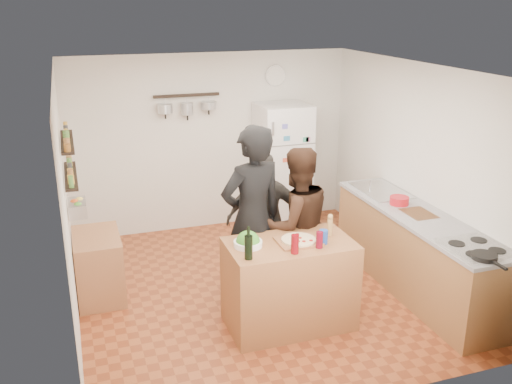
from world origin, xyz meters
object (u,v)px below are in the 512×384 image
object	(u,v)px
wine_bottle	(249,247)
person_center	(296,225)
person_left	(252,219)
person_back	(266,219)
skillet	(484,256)
red_bowl	(399,201)
wall_clock	(275,76)
side_table	(99,266)
pepper_mill	(330,227)
counter_run	(416,252)
prep_island	(289,284)
fridge	(282,167)
salt_canister	(323,237)
salad_bowl	(248,244)

from	to	relation	value
wine_bottle	person_center	world-z (taller)	person_center
person_left	person_back	xyz separation A→B (m)	(0.32, 0.48, -0.22)
person_left	skillet	xyz separation A→B (m)	(1.77, -1.43, -0.06)
red_bowl	wall_clock	bearing A→B (deg)	107.03
person_back	wall_clock	size ratio (longest dim) A/B	5.20
person_center	side_table	distance (m)	2.24
red_bowl	pepper_mill	bearing A→B (deg)	-154.41
skillet	red_bowl	world-z (taller)	red_bowl
person_center	wall_clock	world-z (taller)	wall_clock
side_table	counter_run	bearing A→B (deg)	-15.66
prep_island	fridge	world-z (taller)	fridge
salt_canister	skillet	xyz separation A→B (m)	(1.25, -0.80, -0.04)
wine_bottle	skillet	world-z (taller)	wine_bottle
side_table	person_center	bearing A→B (deg)	-19.06
red_bowl	wall_clock	distance (m)	2.67
prep_island	pepper_mill	xyz separation A→B (m)	(0.45, 0.05, 0.55)
pepper_mill	salt_canister	world-z (taller)	pepper_mill
pepper_mill	fridge	distance (m)	2.55
fridge	side_table	distance (m)	3.05
salt_canister	side_table	distance (m)	2.56
person_back	skillet	bearing A→B (deg)	139.62
person_back	prep_island	bearing A→B (deg)	96.75
person_back	wall_clock	world-z (taller)	wall_clock
skillet	fridge	world-z (taller)	fridge
fridge	wall_clock	world-z (taller)	wall_clock
person_back	person_left	bearing A→B (deg)	68.46
salad_bowl	red_bowl	size ratio (longest dim) A/B	1.27
wine_bottle	wall_clock	distance (m)	3.59
pepper_mill	skillet	world-z (taller)	pepper_mill
person_left	fridge	xyz separation A→B (m)	(1.12, 2.05, -0.10)
person_center	wall_clock	bearing A→B (deg)	-109.60
person_center	wall_clock	size ratio (longest dim) A/B	5.77
prep_island	counter_run	distance (m)	1.67
counter_run	red_bowl	distance (m)	0.62
salt_canister	counter_run	distance (m)	1.50
wine_bottle	counter_run	xyz separation A→B (m)	(2.15, 0.48, -0.57)
salt_canister	side_table	xyz separation A→B (m)	(-2.09, 1.34, -0.61)
person_back	side_table	xyz separation A→B (m)	(-1.89, 0.24, -0.41)
person_back	salt_canister	bearing A→B (deg)	112.78
counter_run	red_bowl	size ratio (longest dim) A/B	11.99
counter_run	fridge	bearing A→B (deg)	108.06
wall_clock	salad_bowl	bearing A→B (deg)	-114.94
wine_bottle	salt_canister	xyz separation A→B (m)	(0.80, 0.10, -0.04)
person_center	red_bowl	world-z (taller)	person_center
person_center	skillet	size ratio (longest dim) A/B	7.37
person_back	red_bowl	world-z (taller)	person_back
wall_clock	skillet	bearing A→B (deg)	-80.31
wall_clock	prep_island	bearing A→B (deg)	-107.29
red_bowl	side_table	size ratio (longest dim) A/B	0.27
salad_bowl	skillet	bearing A→B (deg)	-26.27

